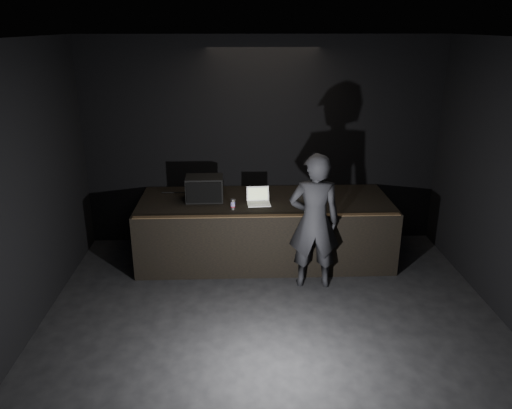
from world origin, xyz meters
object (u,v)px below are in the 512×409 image
at_px(stage_monitor, 205,189).
at_px(person, 314,222).
at_px(laptop, 258,199).
at_px(stage_riser, 265,229).
at_px(beer_can, 233,204).

distance_m(stage_monitor, person, 1.89).
bearing_deg(laptop, person, -50.32).
distance_m(stage_riser, person, 1.26).
xyz_separation_m(stage_monitor, laptop, (0.85, -0.17, -0.13)).
distance_m(laptop, beer_can, 0.48).
bearing_deg(stage_monitor, stage_riser, -2.74).
bearing_deg(stage_monitor, beer_can, -45.05).
bearing_deg(stage_monitor, person, -32.30).
bearing_deg(stage_riser, stage_monitor, 178.15).
xyz_separation_m(beer_can, person, (1.16, -0.54, -0.08)).
bearing_deg(beer_can, stage_monitor, 135.84).
bearing_deg(person, stage_riser, -52.30).
relative_size(stage_riser, stage_monitor, 6.81).
bearing_deg(stage_riser, laptop, -127.64).
relative_size(laptop, beer_can, 2.28).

